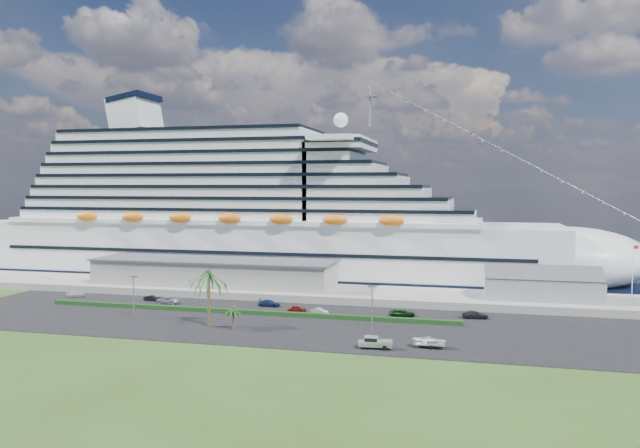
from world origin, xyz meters
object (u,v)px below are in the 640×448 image
(cruise_ship, at_px, (259,220))
(boat_trailer, at_px, (429,341))
(pickup_truck, at_px, (375,342))
(parked_car_3, at_px, (269,303))

(cruise_ship, relative_size, boat_trailer, 31.06)
(pickup_truck, height_order, boat_trailer, pickup_truck)
(parked_car_3, distance_m, boat_trailer, 44.94)
(parked_car_3, height_order, pickup_truck, pickup_truck)
(parked_car_3, xyz_separation_m, boat_trailer, (36.26, -26.55, 0.47))
(parked_car_3, xyz_separation_m, pickup_truck, (27.79, -29.08, 0.35))
(parked_car_3, height_order, boat_trailer, boat_trailer)
(cruise_ship, xyz_separation_m, boat_trailer, (52.48, -65.62, -15.40))
(pickup_truck, bearing_deg, parked_car_3, 133.70)
(cruise_ship, distance_m, pickup_truck, 82.59)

